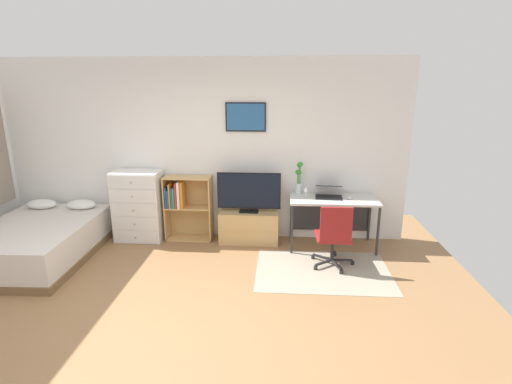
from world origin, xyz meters
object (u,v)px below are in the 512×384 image
Objects in this scene: computer_mouse at (349,198)px; desk at (332,205)px; tv_stand at (249,226)px; bed at (38,241)px; dresser at (139,206)px; wine_glass at (306,189)px; laptop at (329,192)px; office_chair at (334,235)px; bamboo_vase at (299,178)px; bookshelf at (184,203)px; television at (249,192)px.

desk is at bearing 153.92° from computer_mouse.
bed is at bearing -164.61° from tv_stand.
dresser is 2.53m from wine_glass.
tv_stand is 2.03× the size of laptop.
office_chair is (1.16, -0.81, 0.22)m from tv_stand.
bamboo_vase is 2.69× the size of wine_glass.
bookshelf is 2.03× the size of bamboo_vase.
dresser reaches higher than desk.
computer_mouse is (4.28, 0.64, 0.50)m from bed.
bookshelf is 2.17m from laptop.
bookshelf reaches higher than wine_glass.
bamboo_vase is (-0.71, 0.23, 0.22)m from computer_mouse.
laptop is 4.19× the size of computer_mouse.
television is 1.44m from office_chair.
bookshelf is at bearing 175.51° from computer_mouse.
television reaches higher than bed.
television is 1.09× the size of office_chair.
television is (0.00, -0.02, 0.54)m from tv_stand.
dresser is 1.24× the size of office_chair.
office_chair is 1.98× the size of laptop.
bookshelf reaches higher than computer_mouse.
bed is 4.14m from desk.
office_chair reaches higher than computer_mouse.
office_chair is 1.13m from bamboo_vase.
computer_mouse is at bearing -5.40° from tv_stand.
laptop is (2.84, 0.01, 0.27)m from dresser.
tv_stand is at bearing 0.51° from dresser.
office_chair is (2.84, -0.80, -0.08)m from dresser.
bamboo_vase is 0.27m from wine_glass.
bookshelf is 5.47× the size of wine_glass.
bookshelf is 2.32m from office_chair.
dresser reaches higher than laptop.
bookshelf is at bearing -177.59° from laptop.
computer_mouse is at bearing -0.00° from wine_glass.
television is 1.16m from laptop.
wine_glass reaches higher than office_chair.
tv_stand is 0.71× the size of desk.
bamboo_vase is at bearing 170.82° from laptop.
desk is at bearing -2.18° from bookshelf.
bookshelf reaches higher than desk.
dresser reaches higher than tv_stand.
office_chair is 4.78× the size of wine_glass.
bookshelf reaches higher than bed.
television is 8.98× the size of computer_mouse.
bed is 3.77m from wine_glass.
desk reaches higher than bed.
bed is 4.35m from computer_mouse.
bamboo_vase reaches higher than computer_mouse.
bookshelf is at bearing 173.99° from wine_glass.
dresser is at bearing 177.22° from wine_glass.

